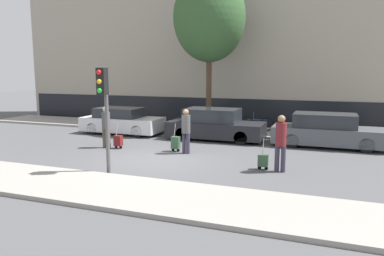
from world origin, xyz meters
name	(u,v)px	position (x,y,z in m)	size (l,w,h in m)	color
ground_plane	(156,160)	(0.00, 0.00, 0.00)	(80.00, 80.00, 0.00)	#4C4C4F
sidewalk_near	(95,188)	(0.00, -3.75, 0.06)	(28.00, 2.50, 0.12)	gray
sidewalk_far	(213,130)	(0.00, 7.00, 0.06)	(28.00, 3.00, 0.12)	gray
building_facade	(233,21)	(0.00, 10.78, 6.17)	(28.00, 3.22, 12.37)	#A89E8C
parked_car_0	(122,121)	(-4.17, 4.58, 0.63)	(4.12, 1.78, 1.33)	silver
parked_car_1	(215,125)	(0.81, 4.63, 0.68)	(4.47, 1.82, 1.46)	black
parked_car_2	(328,131)	(5.79, 4.68, 0.66)	(4.61, 1.72, 1.42)	#4C5156
pedestrian_left	(106,124)	(-2.88, 1.22, 0.99)	(0.35, 0.34, 1.73)	#4C4233
trolley_left	(118,141)	(-2.33, 1.25, 0.33)	(0.34, 0.29, 1.09)	maroon
pedestrian_center	(186,128)	(0.64, 1.38, 0.99)	(0.34, 0.34, 1.74)	#383347
trolley_center	(176,143)	(0.12, 1.56, 0.36)	(0.34, 0.29, 1.14)	#335138
pedestrian_right	(281,140)	(4.44, -0.06, 1.05)	(0.35, 0.34, 1.83)	#383347
trolley_right	(263,160)	(3.90, -0.01, 0.31)	(0.34, 0.29, 1.05)	#335138
traffic_light	(104,99)	(-0.53, -2.37, 2.36)	(0.28, 0.47, 3.30)	#515154
parked_bicycle	(257,123)	(2.29, 7.30, 0.49)	(1.77, 0.06, 0.96)	black
bare_tree_near_crossing	(209,18)	(-0.16, 6.68, 5.85)	(3.66, 3.66, 7.99)	#4C3826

